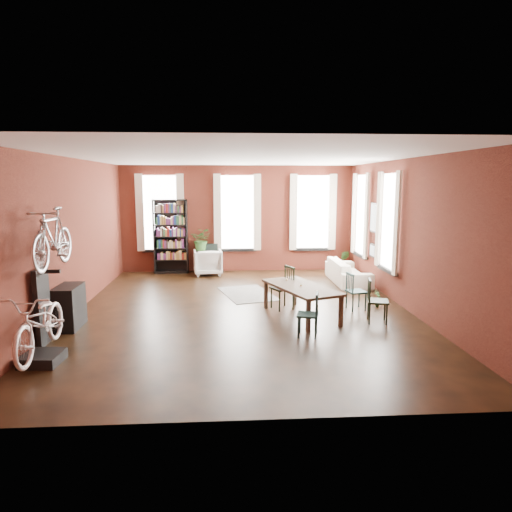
{
  "coord_description": "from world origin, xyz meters",
  "views": [
    {
      "loc": [
        -0.32,
        -9.36,
        2.7
      ],
      "look_at": [
        0.32,
        0.6,
        1.08
      ],
      "focal_mm": 32.0,
      "sensor_mm": 36.0,
      "label": 1
    }
  ],
  "objects": [
    {
      "name": "console_table",
      "position": [
        -3.28,
        -0.9,
        0.4
      ],
      "size": [
        0.4,
        0.8,
        0.8
      ],
      "primitive_type": "cube",
      "color": "black",
      "rests_on": "ground"
    },
    {
      "name": "plant_small",
      "position": [
        2.95,
        0.14,
        0.07
      ],
      "size": [
        0.39,
        0.39,
        0.13
      ],
      "primitive_type": "imported",
      "rotation": [
        0.0,
        0.0,
        0.8
      ],
      "color": "#2F5B24",
      "rests_on": "ground"
    },
    {
      "name": "bookshelf",
      "position": [
        -2.0,
        4.3,
        1.1
      ],
      "size": [
        1.0,
        0.32,
        2.2
      ],
      "primitive_type": "cube",
      "color": "black",
      "rests_on": "ground"
    },
    {
      "name": "dining_table",
      "position": [
        1.15,
        -0.51,
        0.32
      ],
      "size": [
        1.48,
        2.06,
        0.64
      ],
      "primitive_type": "cube",
      "rotation": [
        0.0,
        0.0,
        0.37
      ],
      "color": "brown",
      "rests_on": "ground"
    },
    {
      "name": "plant_on_stand",
      "position": [
        -1.08,
        4.26,
        0.93
      ],
      "size": [
        0.72,
        0.78,
        0.53
      ],
      "primitive_type": "imported",
      "rotation": [
        0.0,
        0.0,
        -0.18
      ],
      "color": "#305B24",
      "rests_on": "plant_stand"
    },
    {
      "name": "bike_trainer",
      "position": [
        -3.12,
        -2.64,
        0.08
      ],
      "size": [
        0.59,
        0.59,
        0.16
      ],
      "primitive_type": "cube",
      "rotation": [
        0.0,
        0.0,
        -0.07
      ],
      "color": "black",
      "rests_on": "ground"
    },
    {
      "name": "dining_chair_d",
      "position": [
        2.42,
        -0.04,
        0.4
      ],
      "size": [
        0.43,
        0.43,
        0.8
      ],
      "primitive_type": "cube",
      "rotation": [
        0.0,
        0.0,
        1.77
      ],
      "color": "#1B3C3A",
      "rests_on": "ground"
    },
    {
      "name": "cream_sofa",
      "position": [
        2.95,
        2.6,
        0.41
      ],
      "size": [
        0.61,
        2.08,
        0.81
      ],
      "primitive_type": "imported",
      "rotation": [
        0.0,
        0.0,
        1.57
      ],
      "color": "beige",
      "rests_on": "ground"
    },
    {
      "name": "bike_wall_rack",
      "position": [
        -3.4,
        -1.8,
        0.65
      ],
      "size": [
        0.16,
        0.6,
        1.3
      ],
      "primitive_type": "cube",
      "color": "black",
      "rests_on": "ground"
    },
    {
      "name": "dining_chair_a",
      "position": [
        1.09,
        -1.66,
        0.39
      ],
      "size": [
        0.44,
        0.44,
        0.79
      ],
      "primitive_type": "cube",
      "rotation": [
        0.0,
        0.0,
        -1.82
      ],
      "color": "#183634",
      "rests_on": "ground"
    },
    {
      "name": "plant_stand",
      "position": [
        -1.07,
        4.28,
        0.33
      ],
      "size": [
        0.43,
        0.43,
        0.67
      ],
      "primitive_type": "cube",
      "rotation": [
        0.0,
        0.0,
        0.37
      ],
      "color": "black",
      "rests_on": "ground"
    },
    {
      "name": "dining_chair_c",
      "position": [
        2.58,
        -0.96,
        0.43
      ],
      "size": [
        0.47,
        0.47,
        0.85
      ],
      "primitive_type": "cube",
      "rotation": [
        0.0,
        0.0,
        1.35
      ],
      "color": "black",
      "rests_on": "ground"
    },
    {
      "name": "plant_by_sofa",
      "position": [
        3.24,
        4.22,
        0.14
      ],
      "size": [
        0.53,
        0.71,
        0.28
      ],
      "primitive_type": "imported",
      "rotation": [
        0.0,
        0.0,
        -0.32
      ],
      "color": "#274F1F",
      "rests_on": "ground"
    },
    {
      "name": "bicycle_hung",
      "position": [
        -3.15,
        -1.8,
        2.13
      ],
      "size": [
        0.47,
        1.0,
        1.66
      ],
      "primitive_type": "imported",
      "color": "#A5A8AD",
      "rests_on": "bike_wall_rack"
    },
    {
      "name": "room",
      "position": [
        0.25,
        0.62,
        2.14
      ],
      "size": [
        9.0,
        9.04,
        3.22
      ],
      "color": "black",
      "rests_on": "ground"
    },
    {
      "name": "bicycle_floor",
      "position": [
        -3.1,
        -2.63,
        1.08
      ],
      "size": [
        0.67,
        0.99,
        1.84
      ],
      "primitive_type": "imported",
      "rotation": [
        0.0,
        0.0,
        0.03
      ],
      "color": "silver",
      "rests_on": "bike_trainer"
    },
    {
      "name": "striped_rug",
      "position": [
        0.16,
        1.48,
        0.01
      ],
      "size": [
        1.51,
        1.96,
        0.01
      ],
      "primitive_type": "cube",
      "rotation": [
        0.0,
        0.0,
        0.27
      ],
      "color": "black",
      "rests_on": "ground"
    },
    {
      "name": "dining_chair_b",
      "position": [
        0.85,
        0.13,
        0.46
      ],
      "size": [
        0.56,
        0.56,
        0.91
      ],
      "primitive_type": "cube",
      "rotation": [
        0.0,
        0.0,
        -1.14
      ],
      "color": "black",
      "rests_on": "ground"
    },
    {
      "name": "white_armchair",
      "position": [
        -0.89,
        3.94,
        0.41
      ],
      "size": [
        0.88,
        0.83,
        0.82
      ],
      "primitive_type": "imported",
      "rotation": [
        0.0,
        0.0,
        3.25
      ],
      "color": "silver",
      "rests_on": "ground"
    }
  ]
}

